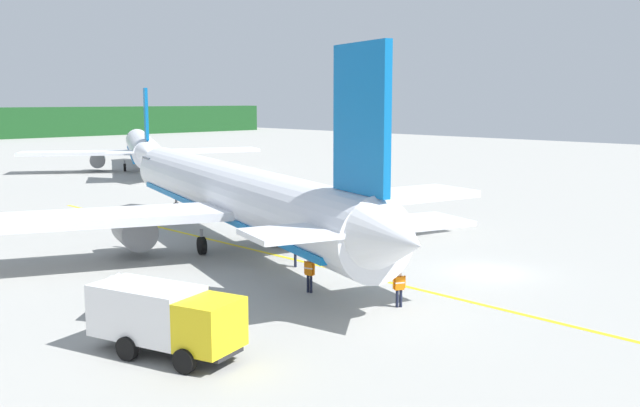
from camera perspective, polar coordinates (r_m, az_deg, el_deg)
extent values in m
cube|color=#999993|center=(77.67, -17.92, 0.79)|extent=(240.00, 320.00, 0.20)
cylinder|color=silver|center=(46.56, -6.97, 0.84)|extent=(14.21, 35.53, 3.80)
cone|color=silver|center=(64.86, -12.73, 2.79)|extent=(4.16, 3.35, 3.61)
cone|color=silver|center=(29.04, 6.24, -2.86)|extent=(4.03, 4.01, 3.23)
cube|color=#192333|center=(62.66, -12.26, 3.40)|extent=(3.79, 3.24, 0.60)
cube|color=silver|center=(42.50, -17.70, -1.12)|extent=(16.60, 10.69, 0.50)
cylinder|color=slate|center=(44.93, -14.54, -2.05)|extent=(3.04, 3.71, 2.20)
cube|color=silver|center=(48.72, 4.02, 0.42)|extent=(16.62, 7.79, 0.50)
cylinder|color=slate|center=(49.16, 0.19, -0.90)|extent=(3.04, 3.71, 2.20)
cube|color=#0C66B2|center=(31.15, 3.27, 6.73)|extent=(1.64, 4.31, 6.50)
cube|color=silver|center=(31.63, 3.19, -1.90)|extent=(10.88, 6.11, 0.24)
cube|color=#0C66B2|center=(46.71, -6.95, -0.43)|extent=(12.97, 32.03, 0.36)
cylinder|color=black|center=(59.91, -11.35, -0.45)|extent=(0.66, 1.15, 1.10)
cylinder|color=gray|center=(59.79, -11.37, 0.30)|extent=(0.20, 0.20, 0.50)
cylinder|color=black|center=(44.83, -9.38, -3.32)|extent=(0.66, 1.15, 1.10)
cylinder|color=gray|center=(44.68, -9.41, -2.32)|extent=(0.20, 0.20, 0.50)
cylinder|color=black|center=(46.60, -3.27, -2.78)|extent=(0.66, 1.15, 1.10)
cylinder|color=gray|center=(46.45, -3.27, -1.82)|extent=(0.20, 0.20, 0.50)
cylinder|color=silver|center=(100.21, -13.99, 4.43)|extent=(18.08, 30.49, 3.44)
cone|color=silver|center=(117.55, -14.36, 4.95)|extent=(3.90, 3.43, 3.27)
cone|color=silver|center=(82.51, -13.48, 3.92)|extent=(3.93, 3.92, 2.92)
cube|color=#192333|center=(115.52, -14.33, 5.28)|extent=(3.60, 3.28, 0.54)
cube|color=silver|center=(98.46, -18.76, 3.82)|extent=(14.47, 11.61, 0.45)
cylinder|color=slate|center=(100.09, -17.27, 3.33)|extent=(3.10, 3.49, 1.99)
cube|color=silver|center=(99.13, -9.15, 4.18)|extent=(15.06, 9.34, 0.45)
cylinder|color=slate|center=(100.55, -10.65, 3.58)|extent=(3.10, 3.49, 1.99)
cube|color=#0C66B2|center=(85.11, -13.67, 6.94)|extent=(2.13, 3.68, 5.88)
cube|color=silver|center=(85.31, -13.58, 4.05)|extent=(9.68, 6.91, 0.22)
cube|color=#0C66B2|center=(100.28, -13.98, 3.89)|extent=(16.43, 27.52, 0.33)
cylinder|color=black|center=(112.74, -14.21, 3.46)|extent=(0.74, 1.03, 1.00)
cylinder|color=gray|center=(112.69, -14.23, 3.83)|extent=(0.18, 0.18, 0.45)
cylinder|color=black|center=(99.00, -15.27, 2.79)|extent=(0.74, 1.03, 1.00)
cylinder|color=gray|center=(98.94, -15.28, 3.20)|extent=(0.18, 0.18, 0.45)
cylinder|color=black|center=(99.19, -12.55, 2.89)|extent=(0.74, 1.03, 1.00)
cylinder|color=gray|center=(99.13, -12.56, 3.31)|extent=(0.18, 0.18, 0.45)
cube|color=yellow|center=(26.28, -8.74, -9.51)|extent=(2.64, 2.38, 1.80)
cube|color=#192333|center=(25.68, -7.23, -9.06)|extent=(1.79, 0.63, 0.94)
cube|color=white|center=(28.10, -13.61, -8.29)|extent=(3.34, 4.61, 1.97)
cube|color=#262628|center=(27.84, -12.14, -10.70)|extent=(3.25, 6.13, 0.16)
cylinder|color=black|center=(27.62, -7.78, -10.90)|extent=(0.54, 0.94, 0.90)
cylinder|color=black|center=(25.99, -10.73, -12.21)|extent=(0.54, 0.94, 0.90)
cylinder|color=black|center=(29.21, -12.06, -9.93)|extent=(0.54, 0.94, 0.90)
cylinder|color=black|center=(27.68, -15.08, -11.07)|extent=(0.54, 0.94, 0.90)
cube|color=#333338|center=(32.77, -15.33, -8.57)|extent=(2.42, 2.42, 0.30)
cube|color=#B2B7C1|center=(32.53, -15.39, -7.09)|extent=(2.13, 2.13, 1.46)
cube|color=#B2B7C1|center=(32.55, -16.32, -6.06)|extent=(1.53, 1.50, 0.56)
cylinder|color=#191E33|center=(47.77, -14.94, -2.97)|extent=(0.14, 0.14, 0.79)
cylinder|color=#191E33|center=(47.64, -14.80, -2.99)|extent=(0.14, 0.14, 0.79)
cube|color=orange|center=(47.57, -14.90, -2.16)|extent=(0.32, 0.48, 0.59)
cube|color=silver|center=(47.57, -14.90, -2.13)|extent=(0.33, 0.49, 0.06)
sphere|color=tan|center=(47.50, -14.92, -1.68)|extent=(0.21, 0.21, 0.21)
cylinder|color=orange|center=(47.76, -15.12, -2.09)|extent=(0.09, 0.09, 0.56)
cylinder|color=orange|center=(47.37, -14.68, -2.16)|extent=(0.09, 0.09, 0.56)
cylinder|color=#191E33|center=(33.40, 6.15, -7.52)|extent=(0.14, 0.14, 0.83)
cylinder|color=#191E33|center=(33.47, 6.44, -7.50)|extent=(0.14, 0.14, 0.83)
cube|color=orange|center=(33.25, 6.32, -6.31)|extent=(0.49, 0.40, 0.62)
cube|color=silver|center=(33.24, 6.32, -6.26)|extent=(0.51, 0.41, 0.06)
sphere|color=tan|center=(33.14, 6.33, -5.60)|extent=(0.22, 0.22, 0.22)
cylinder|color=orange|center=(33.14, 5.88, -6.29)|extent=(0.09, 0.09, 0.59)
cylinder|color=orange|center=(33.34, 6.75, -6.22)|extent=(0.09, 0.09, 0.59)
cylinder|color=#191E33|center=(41.13, -1.99, -4.48)|extent=(0.14, 0.14, 0.80)
cylinder|color=#191E33|center=(40.96, -1.96, -4.54)|extent=(0.14, 0.14, 0.80)
cube|color=orange|center=(40.90, -1.98, -3.55)|extent=(0.43, 0.49, 0.60)
cube|color=silver|center=(40.89, -1.98, -3.51)|extent=(0.45, 0.50, 0.06)
sphere|color=tan|center=(40.81, -1.98, -2.99)|extent=(0.22, 0.22, 0.22)
cylinder|color=orange|center=(41.15, -2.02, -3.43)|extent=(0.09, 0.09, 0.57)
cylinder|color=orange|center=(40.63, -1.94, -3.59)|extent=(0.09, 0.09, 0.57)
cylinder|color=#191E33|center=(35.72, -0.96, -6.39)|extent=(0.14, 0.14, 0.88)
cylinder|color=#191E33|center=(35.62, -0.72, -6.43)|extent=(0.14, 0.14, 0.88)
cube|color=orange|center=(35.48, -0.84, -5.20)|extent=(0.31, 0.48, 0.66)
cube|color=silver|center=(35.48, -0.84, -5.15)|extent=(0.32, 0.49, 0.06)
sphere|color=tan|center=(35.38, -0.85, -4.49)|extent=(0.24, 0.24, 0.24)
cylinder|color=orange|center=(35.63, -1.20, -5.09)|extent=(0.09, 0.09, 0.63)
cylinder|color=orange|center=(35.33, -0.48, -5.20)|extent=(0.09, 0.09, 0.63)
cube|color=yellow|center=(43.46, -2.69, -4.32)|extent=(0.30, 60.00, 0.01)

